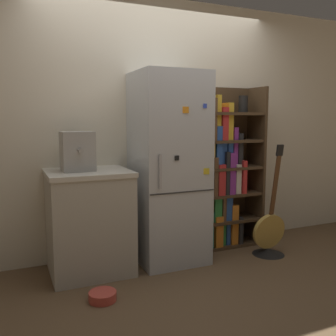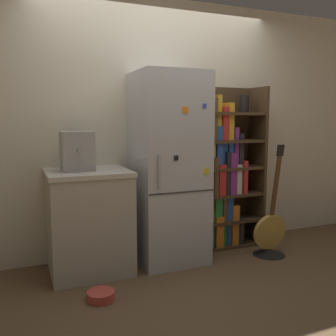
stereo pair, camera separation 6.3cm
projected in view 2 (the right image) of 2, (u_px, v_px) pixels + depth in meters
ground_plane at (174, 263)px, 3.63m from camera, size 16.00×16.00×0.00m
wall_back at (156, 128)px, 3.89m from camera, size 8.00×0.05×2.60m
refrigerator at (169, 168)px, 3.63m from camera, size 0.65×0.66×1.83m
bookshelf at (223, 174)px, 4.06m from camera, size 0.72×0.36×1.73m
kitchen_counter at (89, 221)px, 3.39m from camera, size 0.73×0.65×0.93m
espresso_machine at (77, 151)px, 3.30m from camera, size 0.28×0.32×0.35m
guitar at (270, 239)px, 3.83m from camera, size 0.37×0.33×1.14m
pet_bowl at (101, 295)px, 2.88m from camera, size 0.22×0.22×0.07m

